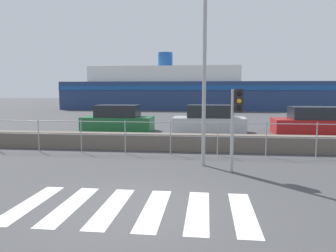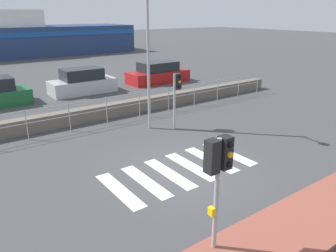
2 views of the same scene
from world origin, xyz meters
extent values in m
plane|color=#424244|center=(0.00, 0.00, 0.00)|extent=(160.00, 160.00, 0.00)
cube|color=#934C3D|center=(0.00, -4.10, 0.06)|extent=(24.00, 1.80, 0.12)
cube|color=silver|center=(-2.41, 0.00, 0.00)|extent=(0.45, 2.40, 0.01)
cube|color=silver|center=(-1.51, 0.00, 0.00)|extent=(0.45, 2.40, 0.01)
cube|color=silver|center=(-0.61, 0.00, 0.00)|extent=(0.45, 2.40, 0.01)
cube|color=silver|center=(0.29, 0.00, 0.00)|extent=(0.45, 2.40, 0.01)
cube|color=silver|center=(1.19, 0.00, 0.00)|extent=(0.45, 2.40, 0.01)
cube|color=silver|center=(2.09, 0.00, 0.00)|extent=(0.45, 2.40, 0.01)
cube|color=#6B6056|center=(0.00, 6.59, 0.33)|extent=(23.41, 0.55, 0.66)
cylinder|color=#9EA0A3|center=(0.00, 5.72, 1.21)|extent=(21.07, 0.03, 0.03)
cylinder|color=#9EA0A3|center=(0.00, 5.72, 0.70)|extent=(21.07, 0.03, 0.03)
cylinder|color=#9EA0A3|center=(-3.51, 5.72, 0.64)|extent=(0.04, 0.04, 1.28)
cylinder|color=#9EA0A3|center=(-1.76, 5.72, 0.64)|extent=(0.04, 0.04, 1.28)
cylinder|color=#9EA0A3|center=(0.00, 5.72, 0.64)|extent=(0.04, 0.04, 1.28)
cylinder|color=#9EA0A3|center=(1.76, 5.72, 0.64)|extent=(0.04, 0.04, 1.28)
cylinder|color=#9EA0A3|center=(3.51, 5.72, 0.64)|extent=(0.04, 0.04, 1.28)
cylinder|color=#9EA0A3|center=(5.27, 5.72, 0.64)|extent=(0.04, 0.04, 1.28)
cylinder|color=#9EA0A3|center=(7.02, 5.72, 0.64)|extent=(0.04, 0.04, 1.28)
cylinder|color=#9EA0A3|center=(8.78, 5.72, 0.64)|extent=(0.04, 0.04, 1.28)
cylinder|color=#9EA0A3|center=(10.53, 5.72, 0.64)|extent=(0.04, 0.04, 1.28)
cylinder|color=#9EA0A3|center=(-1.96, -3.49, 1.32)|extent=(0.10, 0.10, 2.63)
cube|color=black|center=(-2.13, -3.49, 2.29)|extent=(0.24, 0.24, 0.68)
sphere|color=black|center=(-2.13, -3.35, 2.50)|extent=(0.13, 0.13, 0.13)
sphere|color=orange|center=(-2.13, -3.35, 2.29)|extent=(0.13, 0.13, 0.13)
sphere|color=black|center=(-2.13, -3.35, 2.08)|extent=(0.13, 0.13, 0.13)
cube|color=black|center=(-1.79, -3.49, 2.29)|extent=(0.24, 0.24, 0.68)
sphere|color=black|center=(-1.79, -3.63, 2.50)|extent=(0.13, 0.13, 0.13)
sphere|color=orange|center=(-1.79, -3.63, 2.29)|extent=(0.13, 0.13, 0.13)
sphere|color=black|center=(-1.79, -3.63, 2.08)|extent=(0.13, 0.13, 0.13)
cube|color=yellow|center=(-2.07, -3.49, 1.05)|extent=(0.10, 0.14, 0.18)
cylinder|color=#9EA0A3|center=(2.10, 3.34, 1.23)|extent=(0.10, 0.10, 2.46)
cube|color=black|center=(2.27, 3.34, 2.12)|extent=(0.24, 0.24, 0.68)
sphere|color=black|center=(2.27, 3.20, 2.33)|extent=(0.13, 0.13, 0.13)
sphere|color=orange|center=(2.27, 3.20, 2.12)|extent=(0.13, 0.13, 0.13)
sphere|color=black|center=(2.27, 3.20, 1.91)|extent=(0.13, 0.13, 0.13)
cylinder|color=#9EA0A3|center=(1.25, 4.05, 3.38)|extent=(0.12, 0.12, 6.76)
cube|color=#BCBCC1|center=(1.48, 12.27, 0.43)|extent=(4.07, 1.78, 0.87)
cube|color=#1E2328|center=(1.48, 12.27, 1.22)|extent=(2.44, 1.56, 0.71)
cube|color=#B21919|center=(7.31, 12.27, 0.41)|extent=(4.57, 1.88, 0.83)
cube|color=#1E2328|center=(7.31, 12.27, 1.17)|extent=(2.74, 1.66, 0.68)
camera|label=1|loc=(1.35, -6.41, 2.45)|focal=35.00mm
camera|label=2|loc=(-6.17, -7.63, 4.91)|focal=35.00mm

